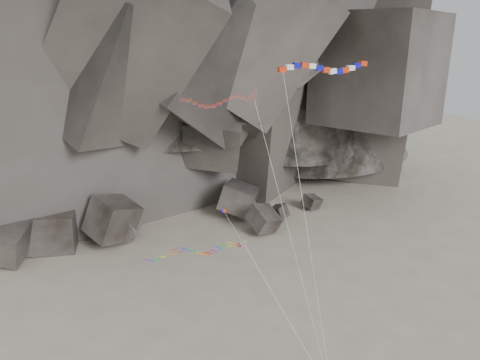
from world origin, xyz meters
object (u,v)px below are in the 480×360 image
object	(u,v)px
banner_kite	(325,70)
parafoil_kite	(192,251)
delta_kite	(214,101)
pennant_kite	(245,248)

from	to	relation	value
banner_kite	parafoil_kite	world-z (taller)	banner_kite
delta_kite	pennant_kite	world-z (taller)	delta_kite
parafoil_kite	pennant_kite	bearing A→B (deg)	-43.32
delta_kite	banner_kite	xyz separation A→B (m)	(10.44, -3.50, 3.13)
banner_kite	pennant_kite	distance (m)	20.09
delta_kite	banner_kite	size ratio (longest dim) A/B	0.92
banner_kite	parafoil_kite	bearing A→B (deg)	159.01
parafoil_kite	pennant_kite	distance (m)	6.33
banner_kite	pennant_kite	size ratio (longest dim) A/B	2.07
pennant_kite	banner_kite	bearing A→B (deg)	1.02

